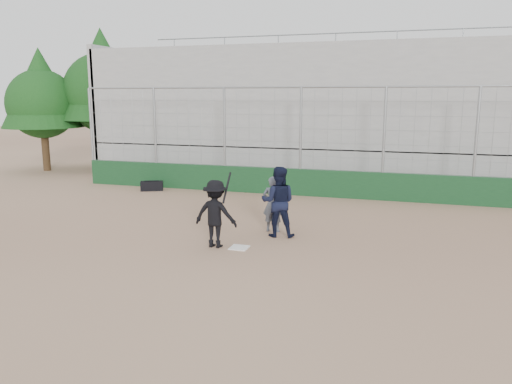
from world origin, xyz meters
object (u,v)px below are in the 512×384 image
(batter_at_plate, at_px, (215,214))
(catcher_crouched, at_px, (278,214))
(equipment_bag, at_px, (152,186))
(umpire, at_px, (273,207))

(batter_at_plate, relative_size, catcher_crouched, 1.46)
(catcher_crouched, height_order, equipment_bag, catcher_crouched)
(batter_at_plate, height_order, catcher_crouched, batter_at_plate)
(batter_at_plate, height_order, equipment_bag, batter_at_plate)
(batter_at_plate, bearing_deg, umpire, 61.43)
(catcher_crouched, relative_size, umpire, 0.91)
(umpire, distance_m, equipment_bag, 7.62)
(catcher_crouched, relative_size, equipment_bag, 1.34)
(batter_at_plate, distance_m, catcher_crouched, 1.83)
(umpire, bearing_deg, catcher_crouched, 117.18)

